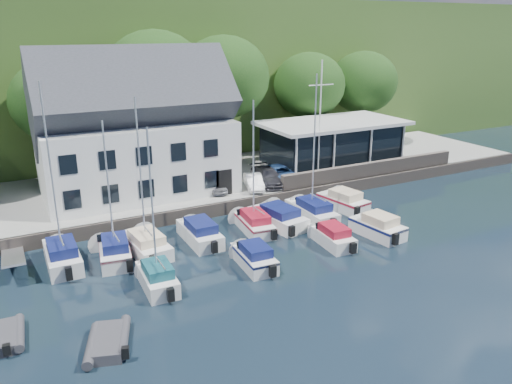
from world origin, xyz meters
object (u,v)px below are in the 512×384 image
Objects in this scene: flagpole at (320,121)px; dinghy_1 at (108,340)px; car_dgrey at (268,176)px; boat_r1_7 at (343,199)px; boat_r1_5 at (278,215)px; boat_r2_3 at (332,234)px; boat_r2_4 at (378,225)px; club_pavilion at (332,143)px; car_silver at (216,185)px; boat_r1_0 at (53,188)px; boat_r1_6 at (314,157)px; dinghy_0 at (4,335)px; car_white at (254,182)px; car_blue at (280,173)px; boat_r1_3 at (200,231)px; boat_r1_1 at (108,187)px; boat_r2_1 at (152,209)px; boat_r2_2 at (254,255)px; boat_r1_2 at (141,186)px; harbor_building at (136,137)px; boat_r1_4 at (253,171)px.

dinghy_1 is (-20.65, -14.32, -5.54)m from flagpole.
boat_r1_7 is at bearing -50.47° from car_dgrey.
boat_r2_3 is (1.44, -4.43, -0.06)m from boat_r1_5.
car_dgrey is 6.56m from boat_r1_5.
boat_r2_4 reaches higher than boat_r2_3.
boat_r1_5 reaches higher than boat_r2_3.
club_pavilion reaches higher than car_silver.
boat_r1_0 reaches higher than boat_r1_6.
flagpole is 1.68× the size of boat_r1_7.
boat_r1_0 is 3.32× the size of dinghy_0.
car_white is 6.64m from boat_r1_6.
boat_r2_4 is 22.64m from dinghy_0.
boat_r1_5 is (-3.74, -6.15, -0.96)m from car_blue.
boat_r1_3 is 13.26m from dinghy_0.
boat_r1_1 is (-18.46, -5.83, -1.26)m from flagpole.
flagpole is at bearing 33.12° from boat_r2_1.
car_blue is at bearing 81.21° from boat_r1_6.
dinghy_1 is at bearing -141.94° from car_blue.
club_pavilion is 2.09× the size of boat_r1_3.
boat_r2_2 is at bearing -129.27° from car_blue.
boat_r2_3 is 3.53m from boat_r2_4.
boat_r1_0 is at bearing -166.54° from flagpole.
boat_r1_2 is (4.80, -0.50, -0.46)m from boat_r1_0.
dinghy_0 is (-7.47, -1.62, -4.14)m from boat_r2_1.
boat_r1_6 is 3.00× the size of dinghy_1.
club_pavilion is 1.53× the size of boat_r1_2.
boat_r1_7 reaches higher than boat_r1_5.
boat_r1_2 is (1.94, 0.23, -0.32)m from boat_r1_1.
boat_r2_4 is (16.39, -4.33, -3.87)m from boat_r1_1.
boat_r2_2 is at bearing -48.65° from boat_r1_2.
harbor_building is at bearing 51.91° from boat_r1_0.
car_dgrey is 0.53× the size of boat_r1_4.
flagpole is at bearing 23.70° from boat_r1_3.
boat_r1_1 is 4.54m from boat_r2_1.
boat_r1_4 is (12.32, -0.44, -0.53)m from boat_r1_0.
boat_r1_6 is (-7.91, -8.72, 1.61)m from club_pavilion.
harbor_building is 2.47× the size of boat_r1_7.
boat_r2_1 is at bearing -164.11° from boat_r1_5.
harbor_building is 2.28× the size of boat_r1_3.
boat_r2_1 reaches higher than dinghy_0.
car_silver is 0.50× the size of boat_r1_3.
car_blue is at bearing 33.74° from dinghy_0.
boat_r2_1 is at bearing 67.72° from dinghy_1.
boat_r2_1 is 12.19m from boat_r2_3.
dinghy_1 is (-24.27, -17.44, -2.69)m from club_pavilion.
car_white reaches higher than dinghy_1.
club_pavilion is at bearing 30.89° from boat_r1_1.
car_silver is 4.50m from car_dgrey.
boat_r1_2 is at bearing 171.76° from boat_r1_5.
boat_r1_3 is at bearing 66.39° from dinghy_1.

